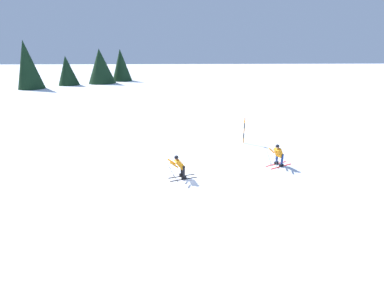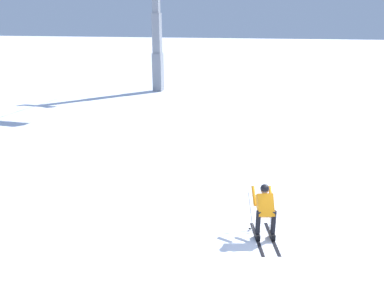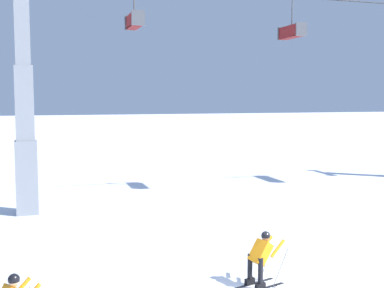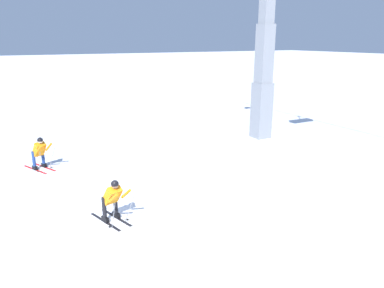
{
  "view_description": "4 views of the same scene",
  "coord_description": "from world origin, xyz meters",
  "px_view_note": "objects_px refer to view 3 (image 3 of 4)",
  "views": [
    {
      "loc": [
        0.34,
        13.67,
        6.82
      ],
      "look_at": [
        -0.11,
        4.66,
        3.55
      ],
      "focal_mm": 24.19,
      "sensor_mm": 36.0,
      "label": 1
    },
    {
      "loc": [
        -8.49,
        0.14,
        5.48
      ],
      "look_at": [
        -0.28,
        2.35,
        2.66
      ],
      "focal_mm": 34.33,
      "sensor_mm": 36.0,
      "label": 2
    },
    {
      "loc": [
        -5.15,
        -10.84,
        4.9
      ],
      "look_at": [
        -0.49,
        3.64,
        3.47
      ],
      "focal_mm": 46.34,
      "sensor_mm": 36.0,
      "label": 3
    },
    {
      "loc": [
        10.43,
        -2.15,
        5.44
      ],
      "look_at": [
        -0.06,
        3.51,
        1.99
      ],
      "focal_mm": 34.0,
      "sensor_mm": 36.0,
      "label": 4
    }
  ],
  "objects_px": {
    "lift_tower_near": "(25,118)",
    "skier_carving_main": "(261,255)",
    "chairlift_seat_nearest": "(133,21)",
    "chairlift_seat_second": "(291,31)"
  },
  "relations": [
    {
      "from": "skier_carving_main",
      "to": "chairlift_seat_nearest",
      "type": "distance_m",
      "value": 12.79
    },
    {
      "from": "chairlift_seat_nearest",
      "to": "chairlift_seat_second",
      "type": "xyz_separation_m",
      "value": [
        7.72,
        0.0,
        -0.16
      ]
    },
    {
      "from": "lift_tower_near",
      "to": "chairlift_seat_second",
      "type": "height_order",
      "value": "lift_tower_near"
    },
    {
      "from": "skier_carving_main",
      "to": "chairlift_seat_second",
      "type": "distance_m",
      "value": 14.19
    },
    {
      "from": "lift_tower_near",
      "to": "skier_carving_main",
      "type": "bearing_deg",
      "value": -60.51
    },
    {
      "from": "chairlift_seat_second",
      "to": "skier_carving_main",
      "type": "bearing_deg",
      "value": -121.99
    },
    {
      "from": "skier_carving_main",
      "to": "chairlift_seat_nearest",
      "type": "xyz_separation_m",
      "value": [
        -1.26,
        10.35,
        7.42
      ]
    },
    {
      "from": "chairlift_seat_nearest",
      "to": "chairlift_seat_second",
      "type": "distance_m",
      "value": 7.72
    },
    {
      "from": "lift_tower_near",
      "to": "chairlift_seat_nearest",
      "type": "height_order",
      "value": "lift_tower_near"
    },
    {
      "from": "lift_tower_near",
      "to": "chairlift_seat_second",
      "type": "xyz_separation_m",
      "value": [
        12.31,
        0.0,
        4.02
      ]
    }
  ]
}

